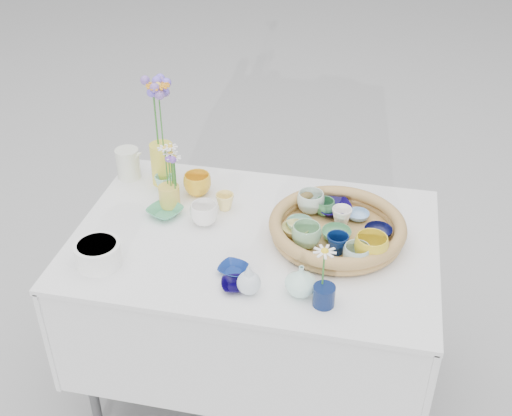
% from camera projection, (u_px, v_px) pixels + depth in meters
% --- Properties ---
extents(ground, '(80.00, 80.00, 0.00)m').
position_uv_depth(ground, '(255.00, 384.00, 2.67)').
color(ground, '#9B9B9B').
extents(display_table, '(1.26, 0.86, 0.77)m').
position_uv_depth(display_table, '(255.00, 384.00, 2.67)').
color(display_table, silver).
rests_on(display_table, ground).
extents(wicker_tray, '(0.47, 0.47, 0.08)m').
position_uv_depth(wicker_tray, '(337.00, 229.00, 2.21)').
color(wicker_tray, '#A27B3A').
rests_on(wicker_tray, display_table).
extents(tray_ceramic_0, '(0.17, 0.17, 0.03)m').
position_uv_depth(tray_ceramic_0, '(333.00, 208.00, 2.33)').
color(tray_ceramic_0, '#0A0243').
rests_on(tray_ceramic_0, wicker_tray).
extents(tray_ceramic_1, '(0.12, 0.12, 0.03)m').
position_uv_depth(tray_ceramic_1, '(378.00, 232.00, 2.20)').
color(tray_ceramic_1, '#0C0F3A').
rests_on(tray_ceramic_1, wicker_tray).
extents(tray_ceramic_2, '(0.12, 0.12, 0.09)m').
position_uv_depth(tray_ceramic_2, '(371.00, 248.00, 2.08)').
color(tray_ceramic_2, gold).
rests_on(tray_ceramic_2, wicker_tray).
extents(tray_ceramic_3, '(0.11, 0.11, 0.03)m').
position_uv_depth(tray_ceramic_3, '(336.00, 234.00, 2.19)').
color(tray_ceramic_3, '#589F6B').
rests_on(tray_ceramic_3, wicker_tray).
extents(tray_ceramic_4, '(0.10, 0.10, 0.08)m').
position_uv_depth(tray_ceramic_4, '(306.00, 236.00, 2.15)').
color(tray_ceramic_4, '#7FB385').
rests_on(tray_ceramic_4, wicker_tray).
extents(tray_ceramic_5, '(0.11, 0.11, 0.03)m').
position_uv_depth(tray_ceramic_5, '(300.00, 224.00, 2.24)').
color(tray_ceramic_5, '#87C4AF').
rests_on(tray_ceramic_5, wicker_tray).
extents(tray_ceramic_6, '(0.12, 0.12, 0.08)m').
position_uv_depth(tray_ceramic_6, '(311.00, 202.00, 2.32)').
color(tray_ceramic_6, silver).
rests_on(tray_ceramic_6, wicker_tray).
extents(tray_ceramic_7, '(0.09, 0.09, 0.07)m').
position_uv_depth(tray_ceramic_7, '(342.00, 216.00, 2.25)').
color(tray_ceramic_7, white).
rests_on(tray_ceramic_7, wicker_tray).
extents(tray_ceramic_8, '(0.10, 0.10, 0.02)m').
position_uv_depth(tray_ceramic_8, '(358.00, 216.00, 2.29)').
color(tray_ceramic_8, '#8EBCEA').
rests_on(tray_ceramic_8, wicker_tray).
extents(tray_ceramic_9, '(0.08, 0.08, 0.07)m').
position_uv_depth(tray_ceramic_9, '(337.00, 244.00, 2.12)').
color(tray_ceramic_9, '#071946').
rests_on(tray_ceramic_9, wicker_tray).
extents(tray_ceramic_10, '(0.10, 0.10, 0.03)m').
position_uv_depth(tray_ceramic_10, '(296.00, 230.00, 2.21)').
color(tray_ceramic_10, '#EDD77A').
rests_on(tray_ceramic_10, wicker_tray).
extents(tray_ceramic_11, '(0.11, 0.11, 0.07)m').
position_uv_depth(tray_ceramic_11, '(356.00, 255.00, 2.06)').
color(tray_ceramic_11, '#9FC0BA').
rests_on(tray_ceramic_11, wicker_tray).
extents(tray_ceramic_12, '(0.09, 0.09, 0.06)m').
position_uv_depth(tray_ceramic_12, '(325.00, 207.00, 2.31)').
color(tray_ceramic_12, '#418752').
rests_on(tray_ceramic_12, wicker_tray).
extents(loose_ceramic_0, '(0.11, 0.11, 0.08)m').
position_uv_depth(loose_ceramic_0, '(197.00, 184.00, 2.45)').
color(loose_ceramic_0, gold).
rests_on(loose_ceramic_0, display_table).
extents(loose_ceramic_1, '(0.07, 0.07, 0.06)m').
position_uv_depth(loose_ceramic_1, '(225.00, 202.00, 2.37)').
color(loose_ceramic_1, '#FEE37E').
rests_on(loose_ceramic_1, display_table).
extents(loose_ceramic_2, '(0.16, 0.16, 0.03)m').
position_uv_depth(loose_ceramic_2, '(165.00, 212.00, 2.34)').
color(loose_ceramic_2, '#49A376').
rests_on(loose_ceramic_2, display_table).
extents(loose_ceramic_3, '(0.12, 0.12, 0.08)m').
position_uv_depth(loose_ceramic_3, '(204.00, 214.00, 2.28)').
color(loose_ceramic_3, white).
rests_on(loose_ceramic_3, display_table).
extents(loose_ceramic_4, '(0.11, 0.11, 0.02)m').
position_uv_depth(loose_ceramic_4, '(233.00, 269.00, 2.07)').
color(loose_ceramic_4, navy).
rests_on(loose_ceramic_4, display_table).
extents(loose_ceramic_5, '(0.09, 0.09, 0.07)m').
position_uv_depth(loose_ceramic_5, '(164.00, 183.00, 2.47)').
color(loose_ceramic_5, '#8CD3B5').
rests_on(loose_ceramic_5, display_table).
extents(loose_ceramic_6, '(0.11, 0.11, 0.02)m').
position_uv_depth(loose_ceramic_6, '(235.00, 285.00, 2.01)').
color(loose_ceramic_6, '#070130').
rests_on(loose_ceramic_6, display_table).
extents(fluted_bowl, '(0.19, 0.19, 0.08)m').
position_uv_depth(fluted_bowl, '(98.00, 254.00, 2.09)').
color(fluted_bowl, white).
rests_on(fluted_bowl, display_table).
extents(bud_vase_paleblue, '(0.09, 0.09, 0.12)m').
position_uv_depth(bud_vase_paleblue, '(249.00, 278.00, 1.96)').
color(bud_vase_paleblue, silver).
rests_on(bud_vase_paleblue, display_table).
extents(bud_vase_seafoam, '(0.11, 0.11, 0.10)m').
position_uv_depth(bud_vase_seafoam, '(301.00, 280.00, 1.96)').
color(bud_vase_seafoam, silver).
rests_on(bud_vase_seafoam, display_table).
extents(bud_vase_cobalt, '(0.07, 0.07, 0.07)m').
position_uv_depth(bud_vase_cobalt, '(324.00, 296.00, 1.93)').
color(bud_vase_cobalt, '#0C1B46').
rests_on(bud_vase_cobalt, display_table).
extents(single_daisy, '(0.10, 0.10, 0.14)m').
position_uv_depth(single_daisy, '(324.00, 268.00, 1.89)').
color(single_daisy, white).
rests_on(single_daisy, bud_vase_cobalt).
extents(tall_vase_yellow, '(0.12, 0.12, 0.17)m').
position_uv_depth(tall_vase_yellow, '(162.00, 164.00, 2.49)').
color(tall_vase_yellow, yellow).
rests_on(tall_vase_yellow, display_table).
extents(gerbera, '(0.13, 0.13, 0.27)m').
position_uv_depth(gerbera, '(161.00, 117.00, 2.37)').
color(gerbera, orange).
rests_on(gerbera, tall_vase_yellow).
extents(hydrangea, '(0.11, 0.11, 0.31)m').
position_uv_depth(hydrangea, '(156.00, 117.00, 2.39)').
color(hydrangea, '#7958AD').
rests_on(hydrangea, tall_vase_yellow).
extents(white_pitcher, '(0.16, 0.14, 0.12)m').
position_uv_depth(white_pitcher, '(128.00, 164.00, 2.54)').
color(white_pitcher, silver).
rests_on(white_pitcher, display_table).
extents(daisy_cup, '(0.08, 0.08, 0.08)m').
position_uv_depth(daisy_cup, '(169.00, 196.00, 2.38)').
color(daisy_cup, gold).
rests_on(daisy_cup, display_table).
extents(daisy_posy, '(0.11, 0.11, 0.17)m').
position_uv_depth(daisy_posy, '(171.00, 166.00, 2.32)').
color(daisy_posy, white).
rests_on(daisy_posy, daisy_cup).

